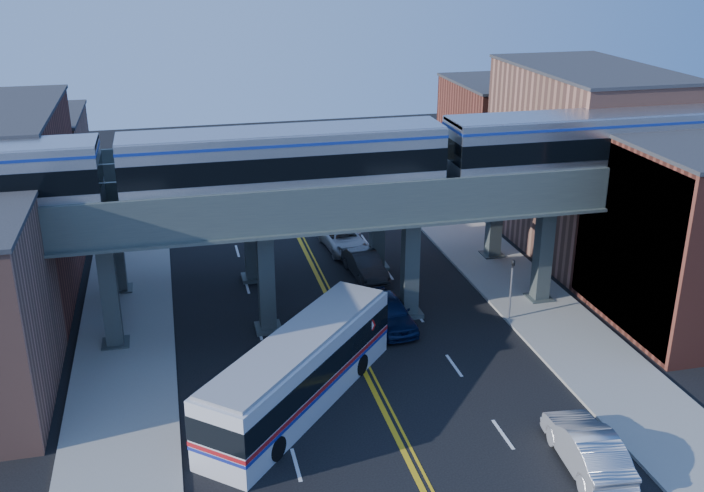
{
  "coord_description": "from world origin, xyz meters",
  "views": [
    {
      "loc": [
        -8.4,
        -30.09,
        19.83
      ],
      "look_at": [
        0.62,
        7.69,
        4.6
      ],
      "focal_mm": 40.0,
      "sensor_mm": 36.0,
      "label": 1
    }
  ],
  "objects_px": {
    "traffic_signal": "(511,283)",
    "car_lane_c": "(344,240)",
    "transit_train": "(285,161)",
    "stop_sign": "(368,334)",
    "car_lane_a": "(388,312)",
    "car_lane_d": "(337,224)",
    "car_lane_b": "(365,265)",
    "car_parked_curb": "(587,448)",
    "transit_bus": "(300,371)"
  },
  "relations": [
    {
      "from": "transit_train",
      "to": "car_lane_c",
      "type": "relative_size",
      "value": 9.56
    },
    {
      "from": "car_lane_c",
      "to": "car_lane_d",
      "type": "relative_size",
      "value": 0.98
    },
    {
      "from": "car_lane_b",
      "to": "car_parked_curb",
      "type": "height_order",
      "value": "car_parked_curb"
    },
    {
      "from": "transit_train",
      "to": "car_parked_curb",
      "type": "xyz_separation_m",
      "value": [
        9.66,
        -14.77,
        -8.51
      ]
    },
    {
      "from": "stop_sign",
      "to": "car_lane_a",
      "type": "distance_m",
      "value": 4.61
    },
    {
      "from": "transit_bus",
      "to": "traffic_signal",
      "type": "bearing_deg",
      "value": -25.64
    },
    {
      "from": "car_lane_a",
      "to": "transit_bus",
      "type": "bearing_deg",
      "value": -137.85
    },
    {
      "from": "car_lane_a",
      "to": "car_lane_c",
      "type": "distance_m",
      "value": 11.64
    },
    {
      "from": "transit_train",
      "to": "stop_sign",
      "type": "relative_size",
      "value": 19.14
    },
    {
      "from": "transit_bus",
      "to": "car_parked_curb",
      "type": "bearing_deg",
      "value": -84.05
    },
    {
      "from": "car_lane_c",
      "to": "car_lane_d",
      "type": "xyz_separation_m",
      "value": [
        0.21,
        3.08,
        0.05
      ]
    },
    {
      "from": "traffic_signal",
      "to": "car_lane_d",
      "type": "bearing_deg",
      "value": 112.07
    },
    {
      "from": "traffic_signal",
      "to": "car_lane_d",
      "type": "height_order",
      "value": "traffic_signal"
    },
    {
      "from": "car_lane_b",
      "to": "car_parked_curb",
      "type": "bearing_deg",
      "value": -84.0
    },
    {
      "from": "transit_bus",
      "to": "stop_sign",
      "type": "bearing_deg",
      "value": -15.59
    },
    {
      "from": "car_parked_curb",
      "to": "car_lane_a",
      "type": "bearing_deg",
      "value": -67.2
    },
    {
      "from": "car_lane_d",
      "to": "car_parked_curb",
      "type": "distance_m",
      "value": 28.74
    },
    {
      "from": "car_lane_a",
      "to": "car_lane_b",
      "type": "relative_size",
      "value": 1.05
    },
    {
      "from": "transit_train",
      "to": "car_lane_b",
      "type": "relative_size",
      "value": 10.48
    },
    {
      "from": "stop_sign",
      "to": "car_lane_c",
      "type": "height_order",
      "value": "stop_sign"
    },
    {
      "from": "traffic_signal",
      "to": "car_parked_curb",
      "type": "xyz_separation_m",
      "value": [
        -2.35,
        -12.77,
        -1.42
      ]
    },
    {
      "from": "stop_sign",
      "to": "car_parked_curb",
      "type": "relative_size",
      "value": 0.49
    },
    {
      "from": "car_lane_c",
      "to": "transit_train",
      "type": "bearing_deg",
      "value": -121.79
    },
    {
      "from": "traffic_signal",
      "to": "stop_sign",
      "type": "bearing_deg",
      "value": -161.37
    },
    {
      "from": "car_lane_a",
      "to": "car_parked_curb",
      "type": "xyz_separation_m",
      "value": [
        4.37,
        -13.73,
        0.02
      ]
    },
    {
      "from": "stop_sign",
      "to": "transit_bus",
      "type": "bearing_deg",
      "value": -146.42
    },
    {
      "from": "transit_train",
      "to": "car_lane_b",
      "type": "xyz_separation_m",
      "value": [
        5.73,
        5.83,
        -8.6
      ]
    },
    {
      "from": "car_lane_a",
      "to": "transit_train",
      "type": "bearing_deg",
      "value": 163.76
    },
    {
      "from": "transit_train",
      "to": "car_lane_a",
      "type": "xyz_separation_m",
      "value": [
        5.29,
        -1.04,
        -8.53
      ]
    },
    {
      "from": "transit_train",
      "to": "car_lane_a",
      "type": "height_order",
      "value": "transit_train"
    },
    {
      "from": "car_lane_a",
      "to": "car_lane_d",
      "type": "relative_size",
      "value": 0.94
    },
    {
      "from": "transit_train",
      "to": "traffic_signal",
      "type": "height_order",
      "value": "transit_train"
    },
    {
      "from": "transit_bus",
      "to": "car_lane_c",
      "type": "relative_size",
      "value": 2.17
    },
    {
      "from": "car_lane_b",
      "to": "car_lane_c",
      "type": "xyz_separation_m",
      "value": [
        -0.28,
        4.77,
        -0.06
      ]
    },
    {
      "from": "stop_sign",
      "to": "car_lane_b",
      "type": "xyz_separation_m",
      "value": [
        2.61,
        10.83,
        -0.97
      ]
    },
    {
      "from": "traffic_signal",
      "to": "car_lane_c",
      "type": "bearing_deg",
      "value": 117.52
    },
    {
      "from": "transit_bus",
      "to": "car_lane_a",
      "type": "xyz_separation_m",
      "value": [
        6.0,
        6.5,
        -0.82
      ]
    },
    {
      "from": "transit_train",
      "to": "stop_sign",
      "type": "bearing_deg",
      "value": -58.09
    },
    {
      "from": "stop_sign",
      "to": "car_lane_c",
      "type": "distance_m",
      "value": 15.81
    },
    {
      "from": "transit_train",
      "to": "car_lane_d",
      "type": "bearing_deg",
      "value": 67.55
    },
    {
      "from": "transit_train",
      "to": "car_lane_a",
      "type": "distance_m",
      "value": 10.09
    },
    {
      "from": "car_lane_b",
      "to": "car_lane_d",
      "type": "distance_m",
      "value": 7.85
    },
    {
      "from": "transit_train",
      "to": "car_lane_d",
      "type": "distance_m",
      "value": 17.13
    },
    {
      "from": "car_lane_b",
      "to": "car_lane_d",
      "type": "height_order",
      "value": "car_lane_b"
    },
    {
      "from": "car_lane_a",
      "to": "car_lane_d",
      "type": "xyz_separation_m",
      "value": [
        0.36,
        14.73,
        -0.08
      ]
    },
    {
      "from": "car_lane_c",
      "to": "car_parked_curb",
      "type": "bearing_deg",
      "value": -85.16
    },
    {
      "from": "transit_train",
      "to": "stop_sign",
      "type": "distance_m",
      "value": 9.64
    },
    {
      "from": "car_lane_b",
      "to": "car_lane_c",
      "type": "relative_size",
      "value": 0.91
    },
    {
      "from": "car_lane_c",
      "to": "stop_sign",
      "type": "bearing_deg",
      "value": -103.1
    },
    {
      "from": "stop_sign",
      "to": "traffic_signal",
      "type": "distance_m",
      "value": 9.41
    }
  ]
}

